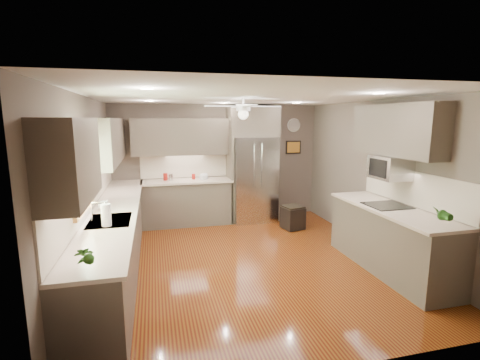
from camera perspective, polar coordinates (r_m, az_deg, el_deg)
name	(u,v)px	position (r m, az deg, el deg)	size (l,w,h in m)	color
floor	(248,261)	(5.59, 1.28, -13.09)	(5.00, 5.00, 0.00)	#451209
ceiling	(248,97)	(5.15, 1.39, 13.45)	(5.00, 5.00, 0.00)	white
wall_back	(218,162)	(7.64, -3.61, 2.90)	(4.50, 4.50, 0.00)	brown
wall_front	(329,236)	(2.96, 14.34, -8.83)	(4.50, 4.50, 0.00)	brown
wall_left	(88,189)	(5.12, -23.74, -1.43)	(5.00, 5.00, 0.00)	brown
wall_right	(379,176)	(6.20, 21.83, 0.56)	(5.00, 5.00, 0.00)	brown
canister_a	(165,177)	(7.28, -12.14, 0.52)	(0.09, 0.09, 0.15)	maroon
canister_b	(171,177)	(7.25, -11.27, 0.44)	(0.09, 0.09, 0.14)	silver
canister_d	(194,177)	(7.34, -7.63, 0.57)	(0.07, 0.07, 0.11)	maroon
soap_bottle	(103,204)	(5.16, -21.52, -3.70)	(0.08, 0.08, 0.18)	white
potted_plant_left	(84,256)	(3.18, -24.22, -11.33)	(0.15, 0.10, 0.28)	#204F16
potted_plant_right	(441,214)	(4.73, 30.16, -4.88)	(0.16, 0.13, 0.29)	#204F16
bowl	(204,178)	(7.30, -5.94, 0.29)	(0.21, 0.21, 0.05)	beige
left_run	(115,238)	(5.42, -19.78, -8.97)	(0.65, 4.70, 1.45)	#4E4639
back_run	(187,201)	(7.39, -8.68, -3.47)	(1.85, 0.65, 1.45)	#4E4639
uppers	(193,139)	(5.71, -7.79, 6.71)	(4.50, 4.70, 0.95)	#4E4639
window	(81,173)	(4.58, -24.66, 1.06)	(0.05, 1.12, 0.92)	#BFF2B2
sink	(110,223)	(4.67, -20.59, -6.59)	(0.50, 0.70, 0.32)	silver
refrigerator	(253,166)	(7.47, 2.16, 2.28)	(1.06, 0.75, 2.45)	silver
right_run	(390,238)	(5.57, 23.42, -8.70)	(0.70, 2.20, 1.45)	#4E4639
microwave	(390,168)	(5.60, 23.37, 1.89)	(0.43, 0.55, 0.34)	silver
ceiling_fan	(243,109)	(5.43, 0.53, 11.49)	(1.18, 1.18, 0.32)	white
recessed_lights	(239,99)	(5.53, -0.14, 13.15)	(2.84, 3.14, 0.01)	white
wall_clock	(294,125)	(8.06, 8.82, 8.88)	(0.30, 0.03, 0.30)	white
framed_print	(293,147)	(8.08, 8.74, 5.33)	(0.36, 0.03, 0.30)	black
stool	(293,217)	(7.10, 8.65, -6.07)	(0.45, 0.45, 0.46)	black
paper_towel	(106,215)	(4.38, -21.11, -5.37)	(0.11, 0.11, 0.28)	white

